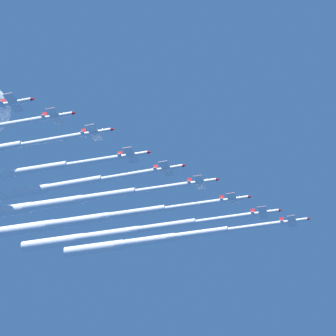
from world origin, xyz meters
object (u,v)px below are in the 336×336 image
(jet_port_inner, at_px, (104,235))
(jet_port_mid, at_px, (50,204))
(jet_starboard_inner, at_px, (75,221))
(jet_lead, at_px, (142,242))
(jet_starboard_mid, at_px, (17,194))

(jet_port_inner, relative_size, jet_port_mid, 1.09)
(jet_port_inner, xyz_separation_m, jet_starboard_inner, (-8.03, -8.77, -0.04))
(jet_lead, xyz_separation_m, jet_starboard_mid, (-34.85, -32.41, -1.22))
(jet_starboard_mid, bearing_deg, jet_lead, 42.92)
(jet_lead, distance_m, jet_starboard_inner, 25.90)
(jet_port_inner, relative_size, jet_starboard_mid, 1.10)
(jet_port_inner, distance_m, jet_starboard_mid, 33.72)
(jet_port_inner, distance_m, jet_port_mid, 22.43)
(jet_starboard_mid, bearing_deg, jet_port_inner, 46.60)
(jet_starboard_inner, relative_size, jet_starboard_mid, 1.07)
(jet_port_inner, distance_m, jet_starboard_inner, 11.89)
(jet_lead, bearing_deg, jet_port_mid, -135.68)
(jet_port_inner, height_order, jet_port_mid, jet_port_mid)
(jet_lead, height_order, jet_port_inner, jet_lead)
(jet_lead, distance_m, jet_port_mid, 36.16)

